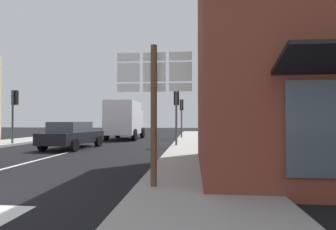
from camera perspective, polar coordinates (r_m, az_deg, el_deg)
The scene contains 9 objects.
ground_plane at distance 15.79m, azimuth -17.22°, elevation -6.73°, with size 80.00×80.00×0.00m, color black.
sidewalk_right at distance 12.59m, azimuth 6.44°, elevation -7.90°, with size 2.98×44.00×0.14m, color #9E9B96.
lane_centre_stripe at distance 12.21m, azimuth -24.54°, elevation -8.32°, with size 0.16×12.00×0.01m, color silver.
sedan_far at distance 15.65m, azimuth -19.71°, elevation -3.97°, with size 2.27×4.34×1.47m.
delivery_truck at distance 22.04m, azimuth -9.16°, elevation -0.86°, with size 2.53×5.03×3.05m.
route_sign_post at distance 5.86m, azimuth -3.01°, elevation 3.23°, with size 1.66×0.14×3.20m.
traffic_light_near_right at distance 15.42m, azimuth 1.81°, elevation 2.26°, with size 0.30×0.49×3.33m.
traffic_light_near_left at distance 19.24m, azimuth -29.87°, elevation 1.94°, with size 0.30×0.49×3.42m.
traffic_light_far_right at distance 22.16m, azimuth 2.91°, elevation 1.13°, with size 0.30×0.49×3.27m.
Camera 1 is at (6.04, -4.50, 1.56)m, focal length 28.67 mm.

